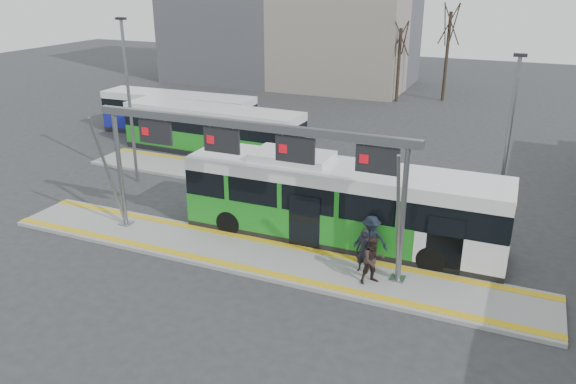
{
  "coord_description": "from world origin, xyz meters",
  "views": [
    {
      "loc": [
        8.88,
        -17.39,
        10.35
      ],
      "look_at": [
        0.05,
        3.0,
        1.69
      ],
      "focal_mm": 35.0,
      "sensor_mm": 36.0,
      "label": 1
    }
  ],
  "objects_px": {
    "gantry": "(249,149)",
    "passenger_c": "(371,240)",
    "passenger_a": "(364,251)",
    "hero_bus": "(340,204)",
    "passenger_b": "(373,260)"
  },
  "relations": [
    {
      "from": "passenger_a",
      "to": "passenger_b",
      "type": "height_order",
      "value": "passenger_b"
    },
    {
      "from": "passenger_c",
      "to": "passenger_a",
      "type": "bearing_deg",
      "value": -103.89
    },
    {
      "from": "hero_bus",
      "to": "passenger_a",
      "type": "bearing_deg",
      "value": -55.18
    },
    {
      "from": "gantry",
      "to": "passenger_a",
      "type": "distance_m",
      "value": 5.62
    },
    {
      "from": "passenger_a",
      "to": "passenger_b",
      "type": "relative_size",
      "value": 0.96
    },
    {
      "from": "hero_bus",
      "to": "passenger_b",
      "type": "distance_m",
      "value": 3.8
    },
    {
      "from": "hero_bus",
      "to": "passenger_b",
      "type": "height_order",
      "value": "hero_bus"
    },
    {
      "from": "gantry",
      "to": "passenger_b",
      "type": "distance_m",
      "value": 6.05
    },
    {
      "from": "hero_bus",
      "to": "passenger_c",
      "type": "bearing_deg",
      "value": -43.81
    },
    {
      "from": "passenger_b",
      "to": "passenger_c",
      "type": "bearing_deg",
      "value": 68.03
    },
    {
      "from": "gantry",
      "to": "passenger_b",
      "type": "bearing_deg",
      "value": -6.05
    },
    {
      "from": "gantry",
      "to": "passenger_c",
      "type": "relative_size",
      "value": 6.81
    },
    {
      "from": "hero_bus",
      "to": "passenger_a",
      "type": "xyz_separation_m",
      "value": [
        1.71,
        -2.41,
        -0.64
      ]
    },
    {
      "from": "gantry",
      "to": "passenger_c",
      "type": "bearing_deg",
      "value": 10.45
    },
    {
      "from": "hero_bus",
      "to": "passenger_c",
      "type": "height_order",
      "value": "hero_bus"
    }
  ]
}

